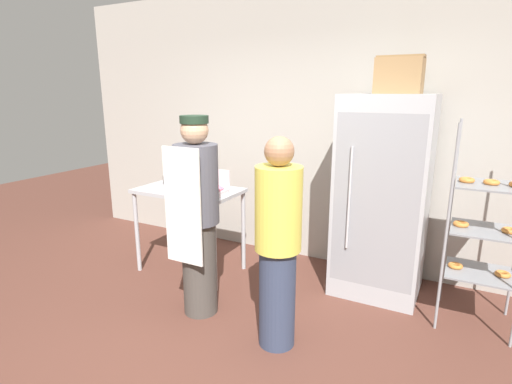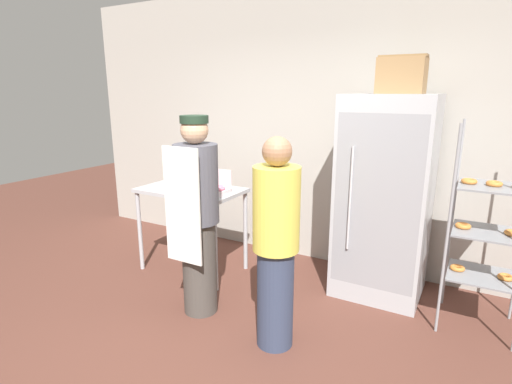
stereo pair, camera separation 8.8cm
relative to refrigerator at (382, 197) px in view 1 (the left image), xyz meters
The scene contains 10 objects.
ground_plane 2.08m from the refrigerator, 116.69° to the right, with size 14.00×14.00×0.00m, color brown.
back_wall 1.13m from the refrigerator, 149.23° to the left, with size 6.40×0.12×2.99m, color #ADA89E.
refrigerator is the anchor object (origin of this frame).
baking_rack 0.87m from the refrigerator, 13.81° to the right, with size 0.55×0.53×1.66m.
prep_counter 1.92m from the refrigerator, 165.40° to the right, with size 1.06×0.64×0.90m.
donut_box 1.60m from the refrigerator, 160.48° to the right, with size 0.25×0.19×0.23m.
blender_pitcher 2.23m from the refrigerator, behind, with size 0.14×0.14×0.29m.
cardboard_storage_box 1.09m from the refrigerator, 18.54° to the left, with size 0.39×0.28×0.32m.
person_baker 1.71m from the refrigerator, 138.27° to the right, with size 0.36×0.38×1.70m.
person_customer 1.34m from the refrigerator, 111.61° to the right, with size 0.34×0.34×1.59m.
Camera 1 is at (1.47, -2.03, 1.89)m, focal length 28.00 mm.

